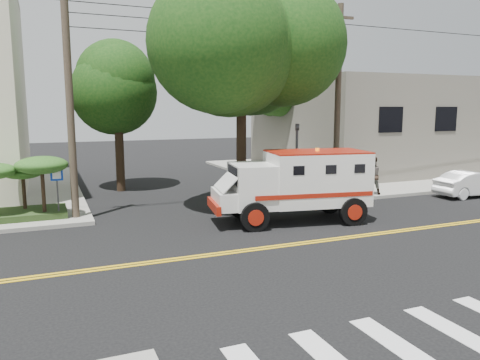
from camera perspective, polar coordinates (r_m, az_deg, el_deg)
name	(u,v)px	position (r m, az deg, el deg)	size (l,w,h in m)	color
ground	(278,247)	(14.82, 4.61, -8.09)	(100.00, 100.00, 0.00)	black
sidewalk_ne	(363,170)	(33.16, 14.73, 1.21)	(17.00, 17.00, 0.15)	gray
building_right	(378,124)	(34.23, 16.44, 6.54)	(14.00, 12.00, 6.00)	slate
utility_pole_left	(70,102)	(18.61, -20.05, 8.91)	(0.28, 0.28, 9.00)	#382D23
utility_pole_right	(338,103)	(22.75, 11.82, 9.14)	(0.28, 0.28, 9.00)	#382D23
tree_main	(253,39)	(20.81, 1.65, 16.82)	(6.08, 5.70, 9.85)	black
tree_left	(124,79)	(24.71, -13.97, 11.88)	(4.48, 4.20, 7.70)	black
tree_right	(288,81)	(32.30, 5.92, 11.96)	(4.80, 4.50, 8.20)	black
traffic_signal	(297,155)	(21.02, 6.91, 3.09)	(0.15, 0.18, 3.60)	#3F3F42
accessibility_sign	(57,186)	(18.99, -21.38, -0.68)	(0.45, 0.10, 2.02)	#3F3F42
palm_planter	(21,179)	(19.41, -25.11, 0.12)	(3.52, 2.63, 2.36)	#1E3314
armored_truck	(298,182)	(17.79, 7.04, -0.22)	(6.16, 3.15, 2.68)	silver
parked_sedan	(472,184)	(25.43, 26.40, -0.42)	(1.32, 3.78, 1.25)	white
pedestrian_a	(362,178)	(23.02, 14.63, 0.30)	(0.62, 0.41, 1.71)	gray
pedestrian_b	(372,176)	(23.37, 15.79, 0.53)	(0.89, 0.69, 1.83)	gray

